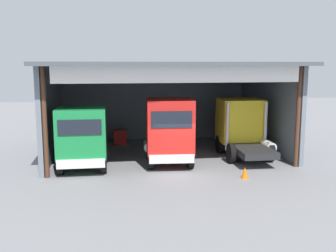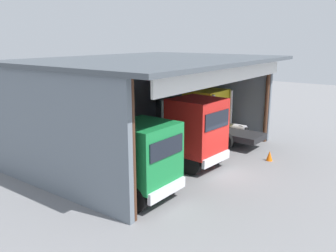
# 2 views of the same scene
# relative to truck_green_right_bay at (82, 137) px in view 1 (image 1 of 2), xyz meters

# --- Properties ---
(ground_plane) EXTENTS (80.00, 80.00, 0.00)m
(ground_plane) POSITION_rel_truck_green_right_bay_xyz_m (4.83, -1.25, -1.75)
(ground_plane) COLOR slate
(ground_plane) RESTS_ON ground
(workshop_shed) EXTENTS (14.04, 10.66, 5.58)m
(workshop_shed) POSITION_rel_truck_green_right_bay_xyz_m (4.83, 4.23, 2.11)
(workshop_shed) COLOR slate
(workshop_shed) RESTS_ON ground
(truck_green_right_bay) EXTENTS (2.61, 4.44, 3.30)m
(truck_green_right_bay) POSITION_rel_truck_green_right_bay_xyz_m (0.00, 0.00, 0.00)
(truck_green_right_bay) COLOR #197F3D
(truck_green_right_bay) RESTS_ON ground
(truck_red_center_bay) EXTENTS (2.68, 4.71, 3.65)m
(truck_red_center_bay) POSITION_rel_truck_green_right_bay_xyz_m (4.59, 0.27, 0.18)
(truck_red_center_bay) COLOR red
(truck_red_center_bay) RESTS_ON ground
(truck_yellow_center_left_bay) EXTENTS (2.73, 5.14, 3.38)m
(truck_yellow_center_left_bay) POSITION_rel_truck_green_right_bay_xyz_m (9.30, 1.84, -0.00)
(truck_yellow_center_left_bay) COLOR yellow
(truck_yellow_center_left_bay) RESTS_ON ground
(oil_drum) EXTENTS (0.58, 0.58, 0.91)m
(oil_drum) POSITION_rel_truck_green_right_bay_xyz_m (2.25, 7.36, -1.30)
(oil_drum) COLOR #197233
(oil_drum) RESTS_ON ground
(tool_cart) EXTENTS (0.90, 0.60, 1.00)m
(tool_cart) POSITION_rel_truck_green_right_bay_xyz_m (2.17, 6.36, -1.25)
(tool_cart) COLOR red
(tool_cart) RESTS_ON ground
(traffic_cone) EXTENTS (0.36, 0.36, 0.56)m
(traffic_cone) POSITION_rel_truck_green_right_bay_xyz_m (7.82, -2.76, -1.47)
(traffic_cone) COLOR orange
(traffic_cone) RESTS_ON ground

